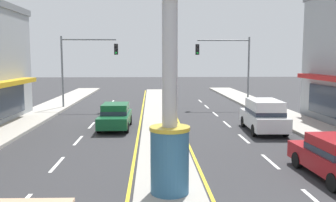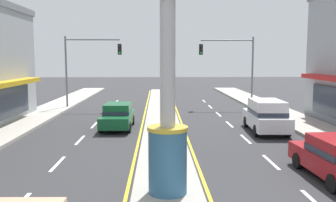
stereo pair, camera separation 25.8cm
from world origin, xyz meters
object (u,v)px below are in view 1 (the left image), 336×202
Objects in this scene: district_sign at (170,63)px; traffic_light_right_side at (229,59)px; sedan_near_right_lane at (115,116)px; suv_mid_left_lane at (264,115)px; traffic_light_left_side at (83,59)px.

district_sign is 22.14m from traffic_light_right_side.
traffic_light_right_side is 1.43× the size of sedan_near_right_lane.
district_sign reaches higher than suv_mid_left_lane.
traffic_light_right_side is at bearing 73.29° from district_sign.
sedan_near_right_lane is (-9.14, -9.75, -3.46)m from traffic_light_right_side.
traffic_light_left_side is at bearing 111.40° from sedan_near_right_lane.
traffic_light_right_side reaches higher than sedan_near_right_lane.
sedan_near_right_lane is 8.97m from suv_mid_left_lane.
suv_mid_left_lane is (8.85, -1.46, 0.20)m from sedan_near_right_lane.
suv_mid_left_lane is at bearing -91.47° from traffic_light_right_side.
district_sign reaches higher than traffic_light_left_side.
suv_mid_left_lane reaches higher than sedan_near_right_lane.
sedan_near_right_lane is at bearing -133.14° from traffic_light_right_side.
traffic_light_left_side and traffic_light_right_side have the same top height.
traffic_light_left_side is 1.43× the size of sedan_near_right_lane.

